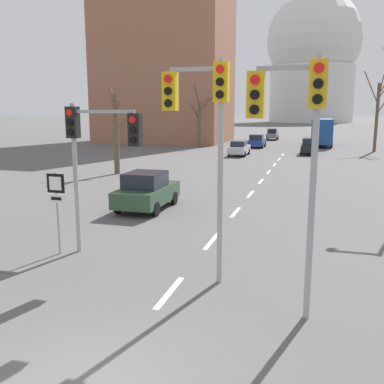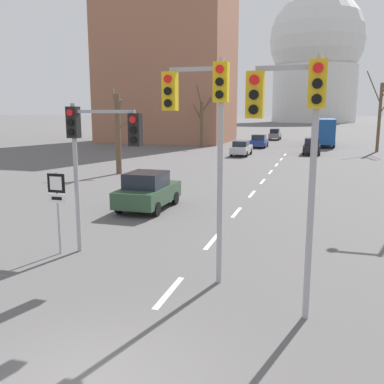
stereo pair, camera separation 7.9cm
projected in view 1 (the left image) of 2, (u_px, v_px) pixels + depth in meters
name	position (u px, v px, depth m)	size (l,w,h in m)	color
lane_stripe_0	(170.00, 292.00, 10.75)	(0.16, 2.00, 0.01)	silver
lane_stripe_1	(212.00, 241.00, 14.99)	(0.16, 2.00, 0.01)	silver
lane_stripe_2	(235.00, 212.00, 19.24)	(0.16, 2.00, 0.01)	silver
lane_stripe_3	(251.00, 194.00, 23.48)	(0.16, 2.00, 0.01)	silver
lane_stripe_4	(261.00, 181.00, 27.73)	(0.16, 2.00, 0.01)	silver
lane_stripe_5	(269.00, 172.00, 31.97)	(0.16, 2.00, 0.01)	silver
lane_stripe_6	(275.00, 165.00, 36.21)	(0.16, 2.00, 0.01)	silver
lane_stripe_7	(279.00, 159.00, 40.46)	(0.16, 2.00, 0.01)	silver
lane_stripe_8	(283.00, 155.00, 44.70)	(0.16, 2.00, 0.01)	silver
traffic_signal_near_left	(95.00, 141.00, 13.04)	(2.43, 0.34, 4.72)	#9E9EA3
traffic_signal_near_right	(295.00, 124.00, 8.78)	(1.60, 0.34, 5.60)	#9E9EA3
traffic_signal_centre_tall	(204.00, 117.00, 10.71)	(1.69, 0.34, 5.76)	#9E9EA3
route_sign_post	(57.00, 199.00, 13.33)	(0.60, 0.08, 2.63)	#9E9EA3
sedan_near_left	(319.00, 132.00, 76.02)	(1.94, 4.10, 1.51)	silver
sedan_near_right	(273.00, 134.00, 67.33)	(1.68, 4.39, 1.75)	slate
sedan_mid_centre	(239.00, 148.00, 43.58)	(1.72, 4.48, 1.52)	#B7B7BC
sedan_far_left	(310.00, 146.00, 44.80)	(1.75, 4.31, 1.70)	black
sedan_far_right	(147.00, 191.00, 19.75)	(1.98, 4.02, 1.75)	#2D4C33
sedan_distant_centre	(257.00, 141.00, 53.24)	(1.93, 4.24, 1.62)	navy
city_bus	(322.00, 130.00, 55.89)	(2.66, 10.80, 3.48)	#19478C
bare_tree_left_near	(116.00, 131.00, 30.55)	(2.21, 2.08, 6.24)	brown
bare_tree_right_near	(378.00, 112.00, 47.09)	(3.23, 2.50, 8.80)	brown
bare_tree_left_far	(200.00, 120.00, 53.41)	(3.23, 3.71, 7.59)	brown
capitol_dome	(313.00, 58.00, 170.71)	(36.90, 36.90, 52.12)	silver
apartment_block_left	(166.00, 53.00, 62.21)	(18.00, 14.00, 25.59)	#9E664C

